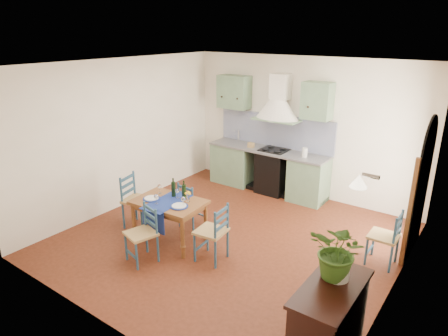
{
  "coord_description": "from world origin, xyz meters",
  "views": [
    {
      "loc": [
        3.32,
        -4.79,
        3.28
      ],
      "look_at": [
        -0.36,
        0.3,
        1.09
      ],
      "focal_mm": 32.0,
      "sensor_mm": 36.0,
      "label": 1
    }
  ],
  "objects_px": {
    "dining_table": "(169,206)",
    "potted_plant": "(339,252)",
    "sideboard": "(328,322)",
    "chair_near": "(143,234)"
  },
  "relations": [
    {
      "from": "dining_table",
      "to": "potted_plant",
      "type": "bearing_deg",
      "value": -14.22
    },
    {
      "from": "dining_table",
      "to": "sideboard",
      "type": "distance_m",
      "value": 3.17
    },
    {
      "from": "dining_table",
      "to": "chair_near",
      "type": "distance_m",
      "value": 0.68
    },
    {
      "from": "chair_near",
      "to": "sideboard",
      "type": "bearing_deg",
      "value": -5.21
    },
    {
      "from": "chair_near",
      "to": "potted_plant",
      "type": "bearing_deg",
      "value": -2.15
    },
    {
      "from": "dining_table",
      "to": "potted_plant",
      "type": "height_order",
      "value": "potted_plant"
    },
    {
      "from": "chair_near",
      "to": "potted_plant",
      "type": "height_order",
      "value": "potted_plant"
    },
    {
      "from": "sideboard",
      "to": "dining_table",
      "type": "bearing_deg",
      "value": 163.05
    },
    {
      "from": "dining_table",
      "to": "potted_plant",
      "type": "relative_size",
      "value": 1.93
    },
    {
      "from": "sideboard",
      "to": "potted_plant",
      "type": "xyz_separation_m",
      "value": [
        -0.01,
        0.16,
        0.73
      ]
    }
  ]
}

